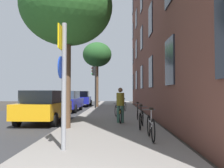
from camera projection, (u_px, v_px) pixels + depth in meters
name	position (u px, v px, depth m)	size (l,w,h in m)	color
ground_plane	(65.00, 113.00, 17.21)	(41.80, 41.80, 0.00)	#332D28
road_asphalt	(37.00, 113.00, 17.25)	(7.00, 38.00, 0.01)	#2D2D30
sidewalk	(113.00, 112.00, 17.15)	(4.20, 38.00, 0.12)	gray
building_facade	(149.00, 17.00, 16.83)	(0.56, 27.00, 13.77)	brown
sign_post	(63.00, 76.00, 5.92)	(0.16, 0.60, 3.19)	gray
traffic_light	(94.00, 79.00, 20.72)	(0.43, 0.24, 3.72)	black
tree_near	(67.00, 7.00, 9.57)	(3.74, 3.74, 6.52)	brown
tree_far	(97.00, 55.00, 22.60)	(2.76, 2.76, 6.20)	brown
bicycle_0	(151.00, 127.00, 7.16)	(0.42, 1.67, 0.98)	black
bicycle_1	(141.00, 119.00, 9.41)	(0.49, 1.67, 0.95)	black
bicycle_2	(119.00, 114.00, 11.23)	(0.42, 1.77, 0.97)	black
bicycle_3	(138.00, 112.00, 12.65)	(0.42, 1.58, 0.90)	black
bicycle_4	(118.00, 109.00, 14.25)	(0.53, 1.65, 0.98)	black
bicycle_5	(124.00, 106.00, 17.83)	(0.43, 1.69, 0.98)	black
pedestrian_0	(120.00, 103.00, 11.04)	(0.46, 0.46, 1.64)	#33594C
car_0	(44.00, 106.00, 11.78)	(1.94, 4.21, 1.62)	orange
car_1	(68.00, 101.00, 18.44)	(1.81, 4.47, 1.62)	navy
car_2	(82.00, 98.00, 25.16)	(2.02, 4.07, 1.62)	navy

